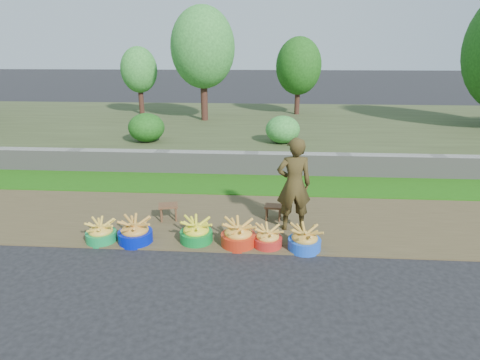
# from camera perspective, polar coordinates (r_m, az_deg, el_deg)

# --- Properties ---
(ground_plane) EXTENTS (120.00, 120.00, 0.00)m
(ground_plane) POSITION_cam_1_polar(r_m,az_deg,el_deg) (6.17, -0.09, -10.41)
(ground_plane) COLOR black
(ground_plane) RESTS_ON ground
(dirt_shoulder) EXTENTS (80.00, 2.50, 0.02)m
(dirt_shoulder) POSITION_cam_1_polar(r_m,az_deg,el_deg) (7.29, 0.62, -5.68)
(dirt_shoulder) COLOR brown
(dirt_shoulder) RESTS_ON ground
(grass_verge) EXTENTS (80.00, 1.50, 0.04)m
(grass_verge) POSITION_cam_1_polar(r_m,az_deg,el_deg) (9.15, 1.38, -0.60)
(grass_verge) COLOR #1F5F0E
(grass_verge) RESTS_ON ground
(retaining_wall) EXTENTS (80.00, 0.35, 0.55)m
(retaining_wall) POSITION_cam_1_polar(r_m,az_deg,el_deg) (9.89, 1.63, 2.36)
(retaining_wall) COLOR gray
(retaining_wall) RESTS_ON ground
(earth_bank) EXTENTS (80.00, 10.00, 0.50)m
(earth_bank) POSITION_cam_1_polar(r_m,az_deg,el_deg) (14.67, 2.47, 7.41)
(earth_bank) COLOR #3D4826
(earth_bank) RESTS_ON ground
(vegetation) EXTENTS (34.10, 7.86, 4.68)m
(vegetation) POSITION_cam_1_polar(r_m,az_deg,el_deg) (13.19, 0.30, 17.36)
(vegetation) COLOR #3A2017
(vegetation) RESTS_ON earth_bank
(basin_a) EXTENTS (0.48, 0.48, 0.36)m
(basin_a) POSITION_cam_1_polar(r_m,az_deg,el_deg) (6.82, -19.18, -7.08)
(basin_a) COLOR #128D42
(basin_a) RESTS_ON ground
(basin_b) EXTENTS (0.54, 0.54, 0.40)m
(basin_b) POSITION_cam_1_polar(r_m,az_deg,el_deg) (6.63, -14.69, -7.18)
(basin_b) COLOR #0115AF
(basin_b) RESTS_ON ground
(basin_c) EXTENTS (0.52, 0.52, 0.39)m
(basin_c) POSITION_cam_1_polar(r_m,az_deg,el_deg) (6.47, -6.25, -7.38)
(basin_c) COLOR #0B7B2B
(basin_c) RESTS_ON ground
(basin_d) EXTENTS (0.55, 0.55, 0.41)m
(basin_d) POSITION_cam_1_polar(r_m,az_deg,el_deg) (6.32, -0.24, -7.81)
(basin_d) COLOR #B62912
(basin_d) RESTS_ON ground
(basin_e) EXTENTS (0.45, 0.45, 0.34)m
(basin_e) POSITION_cam_1_polar(r_m,az_deg,el_deg) (6.31, 3.94, -8.23)
(basin_e) COLOR #B5241D
(basin_e) RESTS_ON ground
(basin_f) EXTENTS (0.50, 0.50, 0.38)m
(basin_f) POSITION_cam_1_polar(r_m,az_deg,el_deg) (6.28, 9.17, -8.41)
(basin_f) COLOR blue
(basin_f) RESTS_ON ground
(stool_left) EXTENTS (0.39, 0.33, 0.30)m
(stool_left) POSITION_cam_1_polar(r_m,az_deg,el_deg) (7.29, -10.16, -3.89)
(stool_left) COLOR brown
(stool_left) RESTS_ON dirt_shoulder
(stool_right) EXTENTS (0.33, 0.27, 0.27)m
(stool_right) POSITION_cam_1_polar(r_m,az_deg,el_deg) (7.23, 4.78, -4.03)
(stool_right) COLOR brown
(stool_right) RESTS_ON dirt_shoulder
(vendor_woman) EXTENTS (0.63, 0.45, 1.59)m
(vendor_woman) POSITION_cam_1_polar(r_m,az_deg,el_deg) (6.69, 7.68, -0.64)
(vendor_woman) COLOR black
(vendor_woman) RESTS_ON dirt_shoulder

